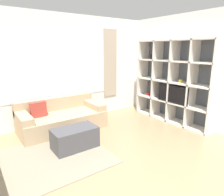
{
  "coord_description": "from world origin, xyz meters",
  "views": [
    {
      "loc": [
        -1.73,
        -1.5,
        1.86
      ],
      "look_at": [
        0.66,
        1.81,
        0.85
      ],
      "focal_mm": 32.0,
      "sensor_mm": 36.0,
      "label": 1
    }
  ],
  "objects": [
    {
      "name": "wall_right",
      "position": [
        2.73,
        1.65,
        1.35
      ],
      "size": [
        0.07,
        4.49,
        2.7
      ],
      "primitive_type": "cube",
      "color": "white",
      "rests_on": "ground_plane"
    },
    {
      "name": "ottoman",
      "position": [
        -0.25,
        1.76,
        0.2
      ],
      "size": [
        0.83,
        0.47,
        0.41
      ],
      "color": "#47474C",
      "rests_on": "ground_plane"
    },
    {
      "name": "couch_main",
      "position": [
        -0.09,
        2.82,
        0.26
      ],
      "size": [
        1.93,
        0.93,
        0.73
      ],
      "color": "tan",
      "rests_on": "ground_plane"
    },
    {
      "name": "area_rug",
      "position": [
        -0.93,
        1.67,
        0.01
      ],
      "size": [
        2.23,
        1.7,
        0.01
      ],
      "primitive_type": "cube",
      "color": "gray",
      "rests_on": "ground_plane"
    },
    {
      "name": "shelving_unit",
      "position": [
        2.52,
        1.67,
        1.03
      ],
      "size": [
        0.41,
        2.21,
        2.08
      ],
      "color": "#515660",
      "rests_on": "ground_plane"
    },
    {
      "name": "ground_plane",
      "position": [
        0.0,
        0.0,
        0.0
      ],
      "size": [
        16.0,
        16.0,
        0.0
      ],
      "primitive_type": "plane",
      "color": "#9E7F5B"
    },
    {
      "name": "wall_back",
      "position": [
        0.0,
        3.32,
        1.36
      ],
      "size": [
        6.59,
        0.11,
        2.7
      ],
      "color": "white",
      "rests_on": "ground_plane"
    }
  ]
}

